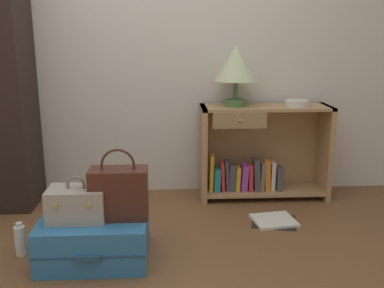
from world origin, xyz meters
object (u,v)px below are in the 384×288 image
object	(u,v)px
open_book_on_floor	(274,221)
train_case	(77,204)
bookshelf	(259,154)
suitcase_large	(95,237)
bowl	(297,103)
handbag	(119,193)
bottle	(20,240)
table_lamp	(236,65)

from	to	relation	value
open_book_on_floor	train_case	bearing A→B (deg)	-159.06
bookshelf	suitcase_large	size ratio (longest dim) A/B	1.64
bowl	train_case	xyz separation A→B (m)	(-1.51, -0.95, -0.41)
handbag	open_book_on_floor	xyz separation A→B (m)	(1.02, 0.46, -0.40)
bottle	open_book_on_floor	distance (m)	1.67
bookshelf	open_book_on_floor	xyz separation A→B (m)	(0.01, -0.53, -0.34)
table_lamp	suitcase_large	bearing A→B (deg)	-134.59
table_lamp	handbag	distance (m)	1.43
train_case	bottle	xyz separation A→B (m)	(-0.37, 0.09, -0.26)
suitcase_large	handbag	distance (m)	0.32
bowl	suitcase_large	size ratio (longest dim) A/B	0.30
suitcase_large	bookshelf	bearing A→B (deg)	39.78
table_lamp	suitcase_large	distance (m)	1.65
suitcase_large	bottle	xyz separation A→B (m)	(-0.45, 0.05, -0.03)
bookshelf	bowl	xyz separation A→B (m)	(0.26, -0.05, 0.41)
bowl	table_lamp	bearing A→B (deg)	173.11
suitcase_large	bottle	distance (m)	0.45
bookshelf	bottle	xyz separation A→B (m)	(-1.61, -0.91, -0.25)
bowl	open_book_on_floor	xyz separation A→B (m)	(-0.26, -0.47, -0.75)
train_case	open_book_on_floor	distance (m)	1.38
bookshelf	bowl	bearing A→B (deg)	-10.98
suitcase_large	open_book_on_floor	size ratio (longest dim) A/B	1.73
bookshelf	bottle	distance (m)	1.87
bowl	handbag	distance (m)	1.62
train_case	table_lamp	bearing A→B (deg)	44.13
handbag	open_book_on_floor	distance (m)	1.19
bowl	bottle	xyz separation A→B (m)	(-1.87, -0.86, -0.67)
bottle	bowl	bearing A→B (deg)	24.67
suitcase_large	open_book_on_floor	bearing A→B (deg)	20.66
bowl	train_case	world-z (taller)	bowl
handbag	bowl	bearing A→B (deg)	36.27
bookshelf	suitcase_large	xyz separation A→B (m)	(-1.16, -0.97, -0.22)
bookshelf	bottle	size ratio (longest dim) A/B	4.95
table_lamp	open_book_on_floor	world-z (taller)	table_lamp
bottle	train_case	bearing A→B (deg)	-14.21
bowl	open_book_on_floor	world-z (taller)	bowl
bottle	open_book_on_floor	xyz separation A→B (m)	(1.62, 0.39, -0.09)
open_book_on_floor	bookshelf	bearing A→B (deg)	90.93
handbag	open_book_on_floor	world-z (taller)	handbag
bowl	bottle	bearing A→B (deg)	-155.33
bowl	open_book_on_floor	size ratio (longest dim) A/B	0.53
bowl	suitcase_large	xyz separation A→B (m)	(-1.43, -0.91, -0.63)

